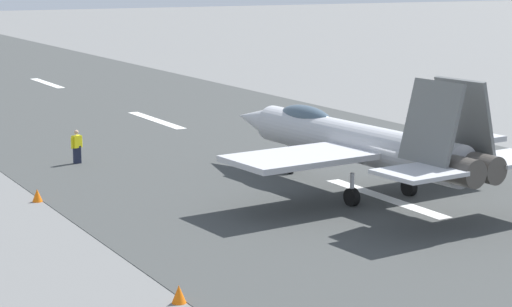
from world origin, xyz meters
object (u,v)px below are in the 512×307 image
at_px(crew_person, 77,147).
at_px(marker_cone_near, 179,294).
at_px(marker_cone_mid, 37,195).
at_px(fighter_jet, 356,141).

distance_m(crew_person, marker_cone_near, 21.56).
xyz_separation_m(marker_cone_near, marker_cone_mid, (14.26, 0.00, 0.00)).
bearing_deg(fighter_jet, marker_cone_mid, 67.07).
bearing_deg(marker_cone_mid, marker_cone_near, 180.00).
distance_m(marker_cone_near, marker_cone_mid, 14.26).
distance_m(fighter_jet, marker_cone_near, 15.60).
distance_m(fighter_jet, marker_cone_mid, 13.88).
distance_m(fighter_jet, crew_person, 14.99).
height_order(crew_person, marker_cone_mid, crew_person).
xyz_separation_m(fighter_jet, crew_person, (12.24, 8.53, -1.48)).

